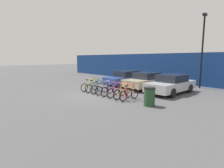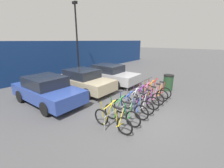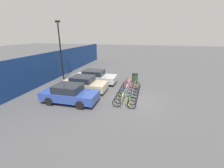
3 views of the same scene
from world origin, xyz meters
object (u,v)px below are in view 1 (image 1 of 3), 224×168
(bicycle_silver, at_px, (105,89))
(trash_bin, at_px, (149,97))
(car_blue, at_px, (125,78))
(car_silver, at_px, (171,84))
(bicycle_blue, at_px, (100,88))
(car_beige, at_px, (146,81))
(bicycle_pink, at_px, (116,92))
(bicycle_green, at_px, (94,87))
(lamp_post, at_px, (202,48))
(bicycle_purple, at_px, (110,90))
(bike_rack, at_px, (109,88))
(bicycle_red, at_px, (129,94))
(bicycle_yellow, at_px, (90,86))
(bicycle_orange, at_px, (123,93))

(bicycle_silver, distance_m, trash_bin, 3.99)
(car_blue, relative_size, car_silver, 0.95)
(bicycle_silver, xyz_separation_m, car_silver, (2.99, 3.95, 0.31))
(bicycle_blue, xyz_separation_m, car_beige, (1.10, 4.11, 0.31))
(bicycle_pink, relative_size, trash_bin, 1.66)
(bicycle_green, relative_size, trash_bin, 1.66)
(lamp_post, bearing_deg, trash_bin, -86.51)
(bicycle_purple, bearing_deg, bicycle_silver, -179.47)
(bicycle_blue, relative_size, bicycle_pink, 1.00)
(bicycle_purple, bearing_deg, bicycle_blue, -179.47)
(bicycle_green, xyz_separation_m, bicycle_blue, (0.67, 0.00, 0.00))
(bicycle_silver, bearing_deg, car_blue, 114.81)
(bicycle_green, bearing_deg, bicycle_pink, -1.56)
(bike_rack, bearing_deg, bicycle_blue, -169.94)
(bicycle_red, bearing_deg, trash_bin, -6.54)
(bicycle_green, distance_m, lamp_post, 9.77)
(bicycle_yellow, bearing_deg, car_blue, 91.54)
(bicycle_purple, height_order, bicycle_red, same)
(bicycle_orange, height_order, car_silver, car_silver)
(bicycle_green, bearing_deg, car_blue, 97.37)
(lamp_post, bearing_deg, bicycle_red, -97.91)
(car_silver, bearing_deg, bicycle_silver, -127.06)
(bicycle_silver, height_order, lamp_post, lamp_post)
(bicycle_silver, relative_size, bicycle_red, 1.00)
(bicycle_red, distance_m, car_beige, 4.51)
(bicycle_blue, height_order, bicycle_silver, same)
(bicycle_pink, xyz_separation_m, car_silver, (1.75, 3.95, 0.31))
(bicycle_silver, relative_size, car_blue, 0.40)
(bicycle_silver, distance_m, bicycle_pink, 1.24)
(bicycle_red, bearing_deg, bicycle_green, 178.84)
(bicycle_yellow, xyz_separation_m, car_silver, (4.80, 3.95, 0.31))
(car_silver, bearing_deg, bicycle_green, -136.77)
(bicycle_blue, bearing_deg, bicycle_yellow, 179.24)
(bicycle_red, distance_m, car_blue, 5.96)
(bicycle_yellow, distance_m, trash_bin, 5.80)
(bike_rack, relative_size, lamp_post, 0.76)
(bicycle_orange, bearing_deg, bicycle_silver, 178.36)
(bike_rack, distance_m, car_silver, 4.67)
(bike_rack, distance_m, bicycle_pink, 0.97)
(car_blue, bearing_deg, bicycle_blue, -72.37)
(bicycle_blue, xyz_separation_m, bicycle_silver, (0.55, 0.00, 0.00))
(bike_rack, height_order, bicycle_pink, bicycle_pink)
(bicycle_green, bearing_deg, bicycle_purple, -1.56)
(bicycle_blue, distance_m, lamp_post, 9.47)
(bicycle_green, relative_size, car_blue, 0.40)
(bicycle_green, relative_size, bicycle_red, 1.00)
(bicycle_silver, distance_m, bicycle_orange, 1.86)
(car_blue, height_order, trash_bin, car_blue)
(bicycle_orange, relative_size, lamp_post, 0.27)
(bicycle_blue, bearing_deg, bicycle_red, -0.76)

